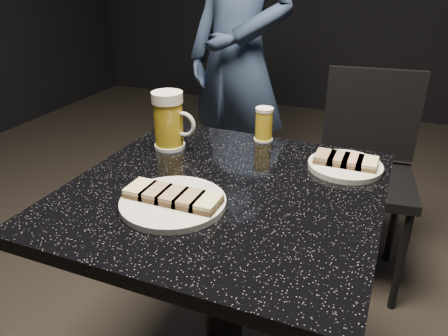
{
  "coord_description": "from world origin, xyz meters",
  "views": [
    {
      "loc": [
        0.34,
        -0.82,
        1.22
      ],
      "look_at": [
        0.0,
        0.0,
        0.8
      ],
      "focal_mm": 35.0,
      "sensor_mm": 36.0,
      "label": 1
    }
  ],
  "objects_px": {
    "plate_large": "(173,203)",
    "table": "(224,271)",
    "beer_mug": "(169,120)",
    "chair": "(366,165)",
    "plate_small": "(345,166)",
    "beer_tumbler": "(264,124)",
    "patron": "(239,59)"
  },
  "relations": [
    {
      "from": "beer_tumbler",
      "to": "chair",
      "type": "distance_m",
      "value": 0.65
    },
    {
      "from": "plate_small",
      "to": "plate_large",
      "type": "bearing_deg",
      "value": -133.5
    },
    {
      "from": "plate_small",
      "to": "beer_mug",
      "type": "bearing_deg",
      "value": -174.19
    },
    {
      "from": "plate_small",
      "to": "beer_tumbler",
      "type": "height_order",
      "value": "beer_tumbler"
    },
    {
      "from": "table",
      "to": "patron",
      "type": "bearing_deg",
      "value": 109.27
    },
    {
      "from": "patron",
      "to": "beer_tumbler",
      "type": "relative_size",
      "value": 16.34
    },
    {
      "from": "table",
      "to": "beer_mug",
      "type": "relative_size",
      "value": 4.75
    },
    {
      "from": "plate_small",
      "to": "chair",
      "type": "relative_size",
      "value": 0.22
    },
    {
      "from": "plate_large",
      "to": "chair",
      "type": "xyz_separation_m",
      "value": [
        0.33,
        0.94,
        -0.26
      ]
    },
    {
      "from": "plate_small",
      "to": "patron",
      "type": "distance_m",
      "value": 1.12
    },
    {
      "from": "beer_tumbler",
      "to": "chair",
      "type": "relative_size",
      "value": 0.12
    },
    {
      "from": "plate_large",
      "to": "table",
      "type": "xyz_separation_m",
      "value": [
        0.07,
        0.12,
        -0.25
      ]
    },
    {
      "from": "chair",
      "to": "beer_tumbler",
      "type": "bearing_deg",
      "value": -117.49
    },
    {
      "from": "beer_mug",
      "to": "chair",
      "type": "distance_m",
      "value": 0.89
    },
    {
      "from": "chair",
      "to": "patron",
      "type": "bearing_deg",
      "value": 155.1
    },
    {
      "from": "patron",
      "to": "beer_mug",
      "type": "distance_m",
      "value": 0.98
    },
    {
      "from": "patron",
      "to": "beer_mug",
      "type": "bearing_deg",
      "value": -59.66
    },
    {
      "from": "patron",
      "to": "table",
      "type": "xyz_separation_m",
      "value": [
        0.4,
        -1.13,
        -0.29
      ]
    },
    {
      "from": "plate_large",
      "to": "beer_tumbler",
      "type": "height_order",
      "value": "beer_tumbler"
    },
    {
      "from": "plate_large",
      "to": "beer_mug",
      "type": "bearing_deg",
      "value": 119.87
    },
    {
      "from": "plate_large",
      "to": "beer_tumbler",
      "type": "relative_size",
      "value": 2.32
    },
    {
      "from": "plate_large",
      "to": "beer_tumbler",
      "type": "distance_m",
      "value": 0.44
    },
    {
      "from": "plate_small",
      "to": "beer_mug",
      "type": "height_order",
      "value": "beer_mug"
    },
    {
      "from": "plate_small",
      "to": "beer_mug",
      "type": "xyz_separation_m",
      "value": [
        -0.47,
        -0.05,
        0.07
      ]
    },
    {
      "from": "plate_small",
      "to": "beer_mug",
      "type": "relative_size",
      "value": 1.16
    },
    {
      "from": "plate_large",
      "to": "table",
      "type": "distance_m",
      "value": 0.28
    },
    {
      "from": "plate_large",
      "to": "chair",
      "type": "height_order",
      "value": "chair"
    },
    {
      "from": "beer_mug",
      "to": "chair",
      "type": "height_order",
      "value": "beer_mug"
    },
    {
      "from": "plate_large",
      "to": "beer_mug",
      "type": "xyz_separation_m",
      "value": [
        -0.16,
        0.28,
        0.07
      ]
    },
    {
      "from": "beer_mug",
      "to": "beer_tumbler",
      "type": "relative_size",
      "value": 1.61
    },
    {
      "from": "table",
      "to": "chair",
      "type": "bearing_deg",
      "value": 72.49
    },
    {
      "from": "plate_small",
      "to": "patron",
      "type": "height_order",
      "value": "patron"
    }
  ]
}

